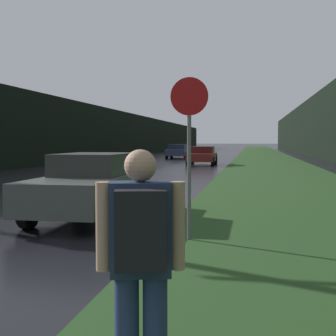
{
  "coord_description": "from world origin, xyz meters",
  "views": [
    {
      "loc": [
        5.42,
        0.06,
        1.74
      ],
      "look_at": [
        2.73,
        15.01,
        0.86
      ],
      "focal_mm": 50.0,
      "sensor_mm": 36.0,
      "label": 1
    }
  ],
  "objects_px": {
    "stop_sign": "(189,142)",
    "car_passing_far": "(202,155)",
    "car_passing_near": "(92,185)",
    "car_oncoming": "(178,151)",
    "hitchhiker_with_backpack": "(141,259)"
  },
  "relations": [
    {
      "from": "car_passing_near",
      "to": "car_oncoming",
      "type": "distance_m",
      "value": 36.26
    },
    {
      "from": "hitchhiker_with_backpack",
      "to": "car_passing_far",
      "type": "xyz_separation_m",
      "value": [
        -2.85,
        30.77,
        -0.28
      ]
    },
    {
      "from": "stop_sign",
      "to": "car_passing_far",
      "type": "height_order",
      "value": "stop_sign"
    },
    {
      "from": "car_passing_near",
      "to": "car_passing_far",
      "type": "bearing_deg",
      "value": -90.0
    },
    {
      "from": "stop_sign",
      "to": "car_passing_near",
      "type": "xyz_separation_m",
      "value": [
        -2.48,
        2.0,
        -0.97
      ]
    },
    {
      "from": "stop_sign",
      "to": "car_oncoming",
      "type": "bearing_deg",
      "value": 99.27
    },
    {
      "from": "stop_sign",
      "to": "car_oncoming",
      "type": "relative_size",
      "value": 0.63
    },
    {
      "from": "hitchhiker_with_backpack",
      "to": "car_passing_near",
      "type": "distance_m",
      "value": 7.65
    },
    {
      "from": "car_passing_near",
      "to": "car_passing_far",
      "type": "distance_m",
      "value": 23.68
    },
    {
      "from": "hitchhiker_with_backpack",
      "to": "car_passing_far",
      "type": "bearing_deg",
      "value": 81.59
    },
    {
      "from": "stop_sign",
      "to": "car_passing_near",
      "type": "bearing_deg",
      "value": 141.1
    },
    {
      "from": "car_passing_near",
      "to": "car_oncoming",
      "type": "xyz_separation_m",
      "value": [
        -3.73,
        36.06,
        -0.04
      ]
    },
    {
      "from": "car_passing_near",
      "to": "stop_sign",
      "type": "bearing_deg",
      "value": 141.1
    },
    {
      "from": "hitchhiker_with_backpack",
      "to": "car_passing_near",
      "type": "relative_size",
      "value": 0.37
    },
    {
      "from": "hitchhiker_with_backpack",
      "to": "car_oncoming",
      "type": "relative_size",
      "value": 0.38
    }
  ]
}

